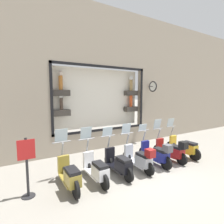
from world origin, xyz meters
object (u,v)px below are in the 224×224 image
at_px(scooter_yellow_0, 184,147).
at_px(scooter_olive_6, 69,175).
at_px(scooter_navy_2, 157,154).
at_px(scooter_black_4, 119,163).
at_px(scooter_red_1, 172,150).
at_px(shop_sign_post, 27,165).
at_px(scooter_white_5, 96,169).
at_px(scooter_silver_3, 140,158).

bearing_deg(scooter_yellow_0, scooter_olive_6, 89.99).
height_order(scooter_navy_2, scooter_olive_6, scooter_olive_6).
xyz_separation_m(scooter_navy_2, scooter_black_4, (0.06, 1.77, -0.05)).
bearing_deg(scooter_red_1, scooter_olive_6, 89.16).
bearing_deg(shop_sign_post, scooter_yellow_0, -91.84).
relative_size(scooter_navy_2, scooter_black_4, 1.00).
distance_m(scooter_white_5, scooter_olive_6, 0.89).
height_order(scooter_red_1, scooter_olive_6, scooter_olive_6).
relative_size(scooter_silver_3, scooter_olive_6, 0.99).
relative_size(scooter_silver_3, scooter_black_4, 1.00).
bearing_deg(scooter_olive_6, scooter_white_5, -90.27).
distance_m(scooter_red_1, shop_sign_post, 5.57).
distance_m(scooter_yellow_0, scooter_black_4, 3.54).
distance_m(scooter_black_4, shop_sign_post, 2.93).
xyz_separation_m(scooter_navy_2, scooter_white_5, (0.06, 2.66, -0.05)).
xyz_separation_m(scooter_red_1, scooter_navy_2, (0.00, 0.89, 0.00)).
height_order(scooter_yellow_0, scooter_red_1, scooter_red_1).
xyz_separation_m(scooter_navy_2, shop_sign_post, (0.27, 4.66, 0.43)).
distance_m(scooter_navy_2, scooter_olive_6, 3.55).
bearing_deg(scooter_red_1, scooter_navy_2, 89.96).
bearing_deg(scooter_yellow_0, scooter_silver_3, 91.48).
relative_size(scooter_black_4, shop_sign_post, 1.07).
bearing_deg(scooter_silver_3, scooter_white_5, 87.90).
bearing_deg(scooter_red_1, shop_sign_post, 87.20).
height_order(scooter_black_4, scooter_olive_6, scooter_olive_6).
xyz_separation_m(scooter_white_5, shop_sign_post, (0.21, 2.00, 0.48)).
bearing_deg(scooter_white_5, shop_sign_post, 83.99).
height_order(scooter_olive_6, shop_sign_post, scooter_olive_6).
xyz_separation_m(scooter_red_1, scooter_black_4, (0.06, 2.66, -0.04)).
height_order(scooter_navy_2, scooter_black_4, scooter_black_4).
bearing_deg(scooter_black_4, scooter_yellow_0, -89.91).
distance_m(scooter_black_4, scooter_olive_6, 1.77).
xyz_separation_m(scooter_silver_3, shop_sign_post, (0.28, 3.77, 0.44)).
relative_size(scooter_yellow_0, scooter_olive_6, 1.00).
relative_size(scooter_red_1, shop_sign_post, 1.07).
bearing_deg(scooter_navy_2, scooter_olive_6, 88.95).
distance_m(scooter_red_1, scooter_white_5, 3.55).
relative_size(scooter_navy_2, scooter_silver_3, 1.01).
xyz_separation_m(scooter_yellow_0, scooter_silver_3, (-0.07, 2.66, 0.02)).
height_order(scooter_silver_3, scooter_black_4, scooter_silver_3).
xyz_separation_m(scooter_navy_2, scooter_silver_3, (-0.00, 0.89, -0.01)).
relative_size(scooter_white_5, scooter_olive_6, 0.99).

